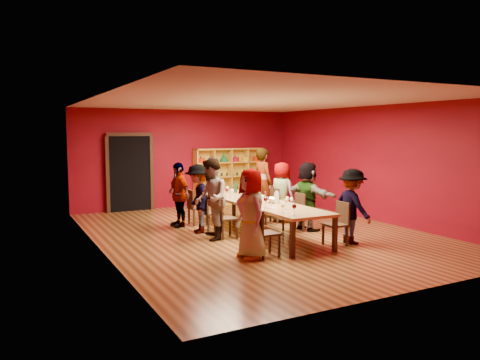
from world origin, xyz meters
The scene contains 44 objects.
room_shell centered at (0.00, 0.00, 1.50)m, with size 7.10×9.10×3.04m.
tasting_table centered at (0.00, 0.00, 0.70)m, with size 1.10×4.50×0.75m.
doorway centered at (-1.80, 4.43, 1.12)m, with size 1.40×0.17×2.30m.
shelving_unit centered at (1.40, 4.32, 0.98)m, with size 2.40×0.40×1.80m.
chair_person_left_0 centered at (-0.91, -1.82, 0.50)m, with size 0.42×0.42×0.89m.
person_left_0 centered at (-1.16, -1.82, 0.83)m, with size 0.81×0.44×1.65m, color pink.
chair_person_left_2 centered at (-0.91, -0.10, 0.50)m, with size 0.42×0.42×0.89m.
person_left_2 centered at (-1.20, -0.10, 0.88)m, with size 0.86×0.47×1.76m, color #5E7DC1.
chair_person_left_3 centered at (-0.91, 0.67, 0.50)m, with size 0.42×0.42×0.89m.
person_left_3 centered at (-1.18, 0.67, 0.79)m, with size 1.02×0.42×1.59m, color #C98793.
chair_person_left_4 centered at (-0.91, 1.56, 0.50)m, with size 0.42×0.42×0.89m.
person_left_4 centered at (-1.33, 1.56, 0.79)m, with size 0.93×0.42×1.58m, color #CF8A8D.
chair_person_right_0 centered at (0.91, -1.76, 0.50)m, with size 0.42×0.42×0.89m.
person_right_0 centered at (1.26, -1.76, 0.78)m, with size 1.01×0.42×1.56m, color #5B77BC.
chair_person_right_2 centered at (0.91, -0.24, 0.50)m, with size 0.42×0.42×0.89m.
person_right_2 centered at (1.23, -0.24, 0.81)m, with size 1.50×0.43×1.62m, color #46464B.
chair_person_right_3 centered at (0.91, 0.90, 0.50)m, with size 0.42×0.42×0.89m.
person_right_3 centered at (1.23, 0.90, 0.77)m, with size 0.75×0.41×1.54m, color #5C86BE.
chair_person_right_4 centered at (0.91, 1.77, 0.50)m, with size 0.42×0.42×0.89m.
person_right_4 centered at (1.18, 1.77, 0.94)m, with size 0.69×0.50×1.89m, color #5A7DBA.
wine_glass_0 centered at (0.30, 0.15, 0.88)m, with size 0.07×0.07×0.18m.
wine_glass_1 centered at (-0.28, -1.07, 0.90)m, with size 0.08×0.08×0.21m.
wine_glass_2 centered at (-0.37, -1.65, 0.88)m, with size 0.07×0.07×0.18m.
wine_glass_3 centered at (-0.31, 0.96, 0.90)m, with size 0.09×0.09×0.21m.
wine_glass_4 centered at (-0.37, 1.98, 0.89)m, with size 0.08×0.08×0.19m.
wine_glass_5 centered at (-0.29, -1.92, 0.90)m, with size 0.09×0.09×0.21m.
wine_glass_6 centered at (-0.31, -0.90, 0.91)m, with size 0.09×0.09×0.22m.
wine_glass_7 centered at (-0.04, -1.27, 0.91)m, with size 0.09×0.09×0.22m.
wine_glass_8 centered at (-0.08, -0.37, 0.89)m, with size 0.08×0.08×0.19m.
wine_glass_9 centered at (0.31, -0.76, 0.88)m, with size 0.07×0.07×0.18m.
wine_glass_10 centered at (0.29, -0.95, 0.88)m, with size 0.07×0.07×0.18m.
wine_glass_11 centered at (-0.10, 1.37, 0.89)m, with size 0.08×0.08×0.20m.
wine_glass_12 centered at (-0.27, 0.76, 0.90)m, with size 0.08×0.08×0.21m.
wine_glass_13 centered at (-0.26, 1.61, 0.91)m, with size 0.09×0.09×0.22m.
wine_glass_14 centered at (0.29, 0.77, 0.90)m, with size 0.09×0.09×0.21m.
wine_glass_15 centered at (0.10, 0.42, 0.90)m, with size 0.08×0.08×0.21m.
wine_glass_16 centered at (-0.34, 0.08, 0.90)m, with size 0.08×0.08×0.20m.
wine_glass_17 centered at (-0.27, -0.18, 0.89)m, with size 0.08×0.08×0.19m.
wine_glass_18 centered at (0.32, 0.91, 0.89)m, with size 0.08×0.08×0.19m.
wine_glass_19 centered at (0.36, 1.82, 0.89)m, with size 0.08×0.08×0.19m.
spittoon_bowl centered at (0.18, -0.41, 0.82)m, with size 0.30×0.30×0.17m, color silver.
carafe_a centered at (-0.25, 0.25, 0.88)m, with size 0.13×0.13×0.29m.
carafe_b centered at (0.17, -0.56, 0.88)m, with size 0.14×0.14×0.28m.
wine_bottle centered at (0.22, 1.53, 0.88)m, with size 0.10×0.10×0.33m.
Camera 1 is at (-5.22, -9.19, 2.30)m, focal length 35.00 mm.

